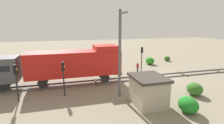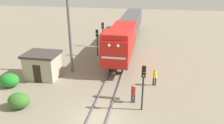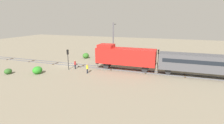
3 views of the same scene
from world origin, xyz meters
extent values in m
plane|color=gray|center=(0.00, 0.00, 0.00)|extent=(117.79, 117.79, 0.00)
cube|color=#595960|center=(-0.72, 0.00, 0.08)|extent=(0.10, 78.53, 0.16)
cube|color=#595960|center=(0.72, 0.00, 0.08)|extent=(0.10, 78.53, 0.16)
cube|color=#4C3823|center=(0.00, -9.82, 0.04)|extent=(2.40, 0.24, 0.09)
cube|color=#4C3823|center=(0.00, -3.27, 0.04)|extent=(2.40, 0.24, 0.09)
cube|color=#4C3823|center=(0.00, 3.27, 0.04)|extent=(2.40, 0.24, 0.09)
cube|color=#4C3823|center=(0.00, 9.82, 0.04)|extent=(2.40, 0.24, 0.09)
cube|color=#4C3823|center=(0.00, 16.36, 0.04)|extent=(2.40, 0.24, 0.09)
cube|color=red|center=(0.00, 12.42, 2.71)|extent=(2.90, 11.00, 2.90)
cube|color=red|center=(0.00, 8.52, 4.46)|extent=(2.75, 2.80, 0.60)
cube|color=red|center=(0.00, 6.87, 2.71)|extent=(2.84, 0.10, 2.84)
cube|color=white|center=(0.00, 6.83, 2.51)|extent=(2.46, 0.06, 0.20)
sphere|color=white|center=(-0.45, 6.82, 3.81)|extent=(0.28, 0.28, 0.28)
sphere|color=white|center=(0.45, 6.82, 3.81)|extent=(0.28, 0.28, 0.28)
cylinder|color=#262628|center=(0.00, 6.57, 0.86)|extent=(0.36, 0.50, 0.36)
cylinder|color=#262628|center=(-0.72, 8.72, 0.71)|extent=(0.18, 1.10, 1.10)
cylinder|color=#262628|center=(0.72, 8.72, 0.71)|extent=(0.18, 1.10, 1.10)
cylinder|color=#262628|center=(-0.72, 16.12, 0.71)|extent=(0.18, 1.10, 1.10)
cylinder|color=#262628|center=(0.72, 16.12, 0.71)|extent=(0.18, 1.10, 1.10)
cylinder|color=#262628|center=(-0.72, 20.12, 0.64)|extent=(0.16, 0.96, 0.96)
cylinder|color=#262628|center=(0.72, 20.12, 0.64)|extent=(0.16, 0.96, 0.96)
cylinder|color=#262628|center=(3.20, 1.97, 1.93)|extent=(0.14, 0.14, 3.86)
cube|color=black|center=(3.20, 1.97, 3.41)|extent=(0.32, 0.24, 0.90)
sphere|color=#390606|center=(3.20, 1.83, 3.68)|extent=(0.16, 0.16, 0.16)
sphere|color=#3C3306|center=(3.20, 1.83, 3.40)|extent=(0.16, 0.16, 0.16)
sphere|color=green|center=(3.20, 1.83, 3.12)|extent=(0.16, 0.16, 0.16)
cylinder|color=#262628|center=(-3.40, 13.74, 1.81)|extent=(0.14, 0.14, 3.62)
cube|color=black|center=(-3.40, 13.74, 3.17)|extent=(0.32, 0.24, 0.90)
sphere|color=#390606|center=(-3.40, 13.60, 3.44)|extent=(0.16, 0.16, 0.16)
sphere|color=yellow|center=(-3.40, 13.60, 3.16)|extent=(0.16, 0.16, 0.16)
sphere|color=black|center=(-3.40, 13.60, 2.88)|extent=(0.16, 0.16, 0.16)
cylinder|color=#262628|center=(-3.60, 18.05, 1.84)|extent=(0.14, 0.14, 3.68)
cube|color=black|center=(-3.60, 18.05, 3.23)|extent=(0.32, 0.24, 0.90)
sphere|color=#390606|center=(-3.60, 17.91, 3.50)|extent=(0.16, 0.16, 0.16)
sphere|color=yellow|center=(-3.60, 17.91, 3.22)|extent=(0.16, 0.16, 0.16)
sphere|color=black|center=(-3.60, 17.91, 2.94)|extent=(0.16, 0.16, 0.16)
cylinder|color=#262B38|center=(2.30, 2.96, 0.42)|extent=(0.15, 0.15, 0.85)
cylinder|color=#262B38|center=(2.50, 2.96, 0.42)|extent=(0.15, 0.15, 0.85)
cylinder|color=maroon|center=(2.40, 2.96, 1.16)|extent=(0.38, 0.38, 0.62)
sphere|color=tan|center=(2.40, 2.96, 1.58)|extent=(0.23, 0.23, 0.23)
cylinder|color=#262B38|center=(4.10, 6.49, 0.42)|extent=(0.15, 0.15, 0.85)
cylinder|color=#262B38|center=(4.30, 6.49, 0.42)|extent=(0.15, 0.15, 0.85)
cylinder|color=yellow|center=(4.20, 6.49, 1.16)|extent=(0.38, 0.38, 0.62)
sphere|color=tan|center=(4.20, 6.49, 1.58)|extent=(0.23, 0.23, 0.23)
cylinder|color=#595960|center=(-5.00, 8.24, 4.36)|extent=(0.28, 0.28, 8.73)
cube|color=#595960|center=(-5.90, 8.24, 8.33)|extent=(1.80, 0.16, 0.16)
cube|color=#B2A893|center=(-7.50, 6.29, 1.25)|extent=(3.20, 2.60, 2.50)
cube|color=#3F3833|center=(-7.50, 6.29, 2.62)|extent=(3.50, 2.90, 0.24)
cube|color=#2D2319|center=(-7.50, 4.97, 0.95)|extent=(0.80, 0.06, 1.90)
ellipsoid|color=#306126|center=(9.18, -6.49, 0.49)|extent=(1.35, 1.11, 0.98)
ellipsoid|color=#208326|center=(-9.75, 3.67, 0.68)|extent=(1.87, 1.53, 1.36)
ellipsoid|color=#346E26|center=(-6.78, 0.49, 0.66)|extent=(1.81, 1.48, 1.31)
ellipsoid|color=#2D8B26|center=(7.36, -1.69, 0.67)|extent=(1.84, 1.50, 1.33)
camera|label=1|loc=(-21.15, 13.54, 7.39)|focal=28.00mm
camera|label=2|loc=(3.53, -13.34, 10.26)|focal=35.00mm
camera|label=3|loc=(30.90, 20.49, 9.44)|focal=28.00mm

